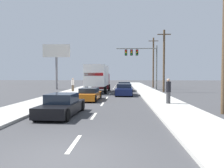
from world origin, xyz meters
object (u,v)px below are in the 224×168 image
Objects in this scene: car_gray at (124,87)px; utility_pole_mid at (164,60)px; box_truck at (98,77)px; roadside_billboard at (56,57)px; car_orange at (89,94)px; utility_pole_far at (153,62)px; pedestrian_near_corner at (73,85)px; car_navy at (124,90)px; traffic_signal_mast at (138,56)px; car_black at (62,106)px; pedestrian_mid_block at (168,91)px.

utility_pole_mid is (5.33, -1.78, 3.75)m from car_gray.
box_truck is 10.10m from roadside_billboard.
roadside_billboard is (-7.65, 15.20, 4.74)m from car_orange.
utility_pole_far is 17.72m from pedestrian_near_corner.
box_truck is 1.85× the size of car_navy.
traffic_signal_mast is at bearing 35.89° from pedestrian_near_corner.
car_orange is 0.99× the size of car_black.
car_navy is (-0.07, -7.03, 0.01)m from car_gray.
traffic_signal_mast is 12.27m from pedestrian_near_corner.
box_truck is at bearing -173.02° from utility_pole_mid.
car_orange is 12.52m from car_gray.
car_orange is 23.55m from utility_pole_far.
pedestrian_mid_block is (3.30, -8.11, 0.50)m from car_navy.
roadside_billboard is at bearing 124.36° from pedestrian_near_corner.
utility_pole_far reaches higher than pedestrian_near_corner.
pedestrian_mid_block is at bearing -61.16° from box_truck.
roadside_billboard reaches higher than pedestrian_mid_block.
car_navy is at bearing -108.48° from utility_pole_far.
car_gray is (3.32, 12.07, 0.07)m from car_orange.
car_gray is 0.51× the size of utility_pole_mid.
utility_pole_far is 17.56m from roadside_billboard.
car_gray reaches higher than car_orange.
utility_pole_far is (5.49, 16.42, 4.17)m from car_navy.
roadside_billboard is at bearing 164.07° from car_gray.
pedestrian_mid_block is at bearing -87.14° from traffic_signal_mast.
box_truck reaches higher than car_navy.
box_truck is at bearing 91.27° from car_orange.
car_gray is 0.98× the size of car_navy.
utility_pole_mid is (8.85, 1.08, 2.32)m from box_truck.
utility_pole_far is (8.95, 12.25, 2.74)m from box_truck.
pedestrian_mid_block is (3.23, -15.14, 0.50)m from car_gray.
utility_pole_far is (8.74, 21.46, 4.24)m from car_orange.
utility_pole_mid is at bearing 49.94° from car_orange.
pedestrian_near_corner is 0.93× the size of pedestrian_mid_block.
utility_pole_far reaches higher than car_orange.
roadside_billboard reaches higher than car_black.
roadside_billboard is at bearing 137.03° from car_navy.
box_truck reaches higher than car_orange.
traffic_signal_mast is (5.60, 16.08, 4.92)m from car_orange.
car_gray is 0.47× the size of utility_pole_far.
utility_pole_mid reaches higher than car_gray.
traffic_signal_mast is (2.34, 11.05, 4.85)m from car_navy.
pedestrian_mid_block reaches higher than car_black.
utility_pole_far reaches higher than car_navy.
utility_pole_mid is at bearing 81.09° from pedestrian_mid_block.
car_orange is 2.37× the size of pedestrian_mid_block.
car_orange is 10.08m from pedestrian_near_corner.
car_gray is at bearing 39.11° from box_truck.
pedestrian_mid_block is (-2.19, -24.53, -3.67)m from utility_pole_far.
pedestrian_mid_block is at bearing -95.10° from utility_pole_far.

